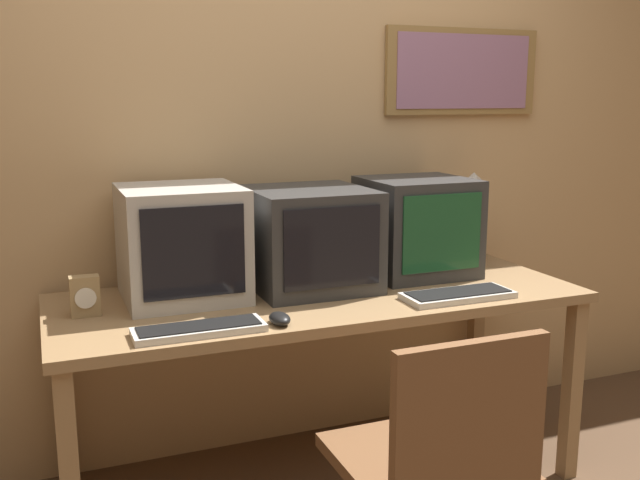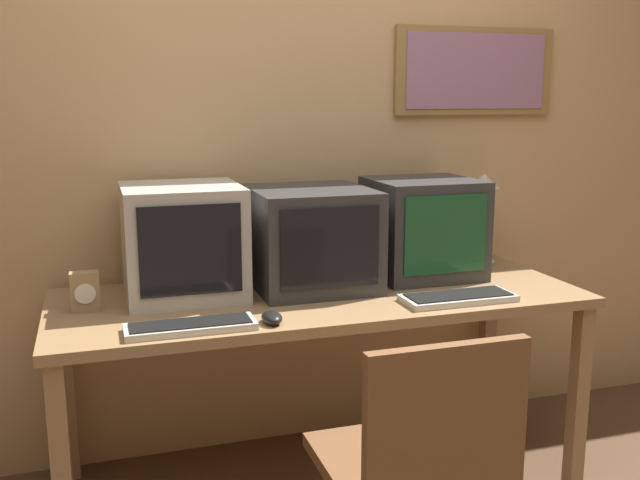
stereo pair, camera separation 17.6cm
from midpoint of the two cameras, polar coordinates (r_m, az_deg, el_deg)
wall_back at (r=2.92m, az=-0.73°, el=8.48°), size 8.00×0.08×2.60m
desk at (r=2.62m, az=1.93°, el=-5.86°), size 1.91×0.74×0.75m
monitor_left at (r=2.57m, az=-9.00°, el=-0.07°), size 0.41×0.43×0.40m
monitor_center at (r=2.66m, az=1.23°, el=0.15°), size 0.43×0.46×0.37m
monitor_right at (r=2.87m, az=9.98°, el=0.96°), size 0.41×0.39×0.39m
keyboard_main at (r=2.22m, az=-8.06°, el=-6.89°), size 0.40×0.13×0.03m
keyboard_side at (r=2.57m, az=12.94°, el=-4.54°), size 0.40×0.16×0.03m
mouse_near_keyboard at (r=2.26m, az=-1.63°, el=-6.26°), size 0.06×0.10×0.04m
desk_clock at (r=2.47m, az=-16.36°, el=-4.00°), size 0.09×0.06×0.13m
desk_lamp at (r=3.10m, az=14.56°, el=3.23°), size 0.13×0.13×0.39m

